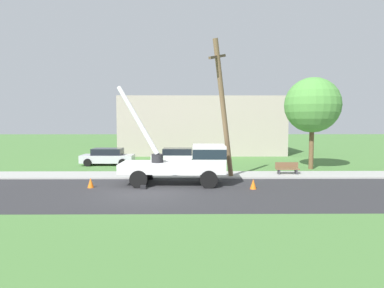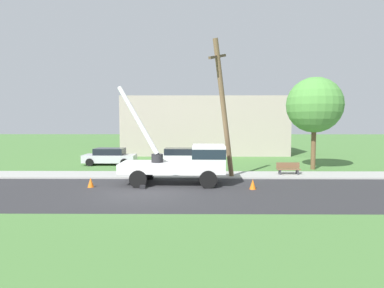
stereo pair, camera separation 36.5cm
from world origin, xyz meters
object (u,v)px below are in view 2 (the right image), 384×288
at_px(utility_truck, 187,161).
at_px(traffic_cone_behind, 91,182).
at_px(parked_sedan_white, 179,156).
at_px(traffic_cone_ahead, 253,184).
at_px(parked_sedan_silver, 110,156).
at_px(park_bench, 288,169).
at_px(roadside_tree_near, 315,105).
at_px(leaning_utility_pole, 224,109).

relative_size(utility_truck, traffic_cone_behind, 12.07).
distance_m(utility_truck, parked_sedan_white, 8.56).
relative_size(traffic_cone_ahead, parked_sedan_silver, 0.13).
relative_size(parked_sedan_silver, parked_sedan_white, 0.99).
relative_size(utility_truck, parked_sedan_silver, 1.53).
height_order(utility_truck, parked_sedan_white, utility_truck).
relative_size(utility_truck, park_bench, 4.22).
relative_size(traffic_cone_behind, parked_sedan_silver, 0.13).
distance_m(park_bench, roadside_tree_near, 6.06).
xyz_separation_m(traffic_cone_ahead, parked_sedan_white, (-4.56, 9.98, 0.43)).
height_order(traffic_cone_ahead, roadside_tree_near, roadside_tree_near).
xyz_separation_m(leaning_utility_pole, traffic_cone_ahead, (1.39, -2.91, -4.25)).
height_order(traffic_cone_ahead, parked_sedan_silver, parked_sedan_silver).
bearing_deg(parked_sedan_white, traffic_cone_ahead, -65.44).
distance_m(traffic_cone_ahead, parked_sedan_white, 10.98).
bearing_deg(parked_sedan_white, parked_sedan_silver, -179.59).
height_order(parked_sedan_silver, parked_sedan_white, same).
xyz_separation_m(utility_truck, parked_sedan_silver, (-6.85, 8.44, -0.70)).
xyz_separation_m(leaning_utility_pole, parked_sedan_silver, (-9.15, 7.03, -3.82)).
relative_size(leaning_utility_pole, parked_sedan_white, 1.98).
xyz_separation_m(leaning_utility_pole, park_bench, (4.64, 1.59, -4.07)).
xyz_separation_m(traffic_cone_ahead, traffic_cone_behind, (-9.16, 0.43, 0.00)).
xyz_separation_m(parked_sedan_white, park_bench, (7.81, -5.48, -0.25)).
distance_m(traffic_cone_behind, parked_sedan_white, 10.60).
distance_m(parked_sedan_white, roadside_tree_near, 11.68).
distance_m(leaning_utility_pole, parked_sedan_white, 8.64).
height_order(utility_truck, park_bench, utility_truck).
height_order(utility_truck, traffic_cone_behind, utility_truck).
bearing_deg(parked_sedan_silver, traffic_cone_ahead, -43.29).
bearing_deg(utility_truck, traffic_cone_ahead, -22.02).
xyz_separation_m(traffic_cone_behind, park_bench, (12.41, 4.06, 0.18)).
bearing_deg(parked_sedan_silver, roadside_tree_near, -8.54).
height_order(leaning_utility_pole, roadside_tree_near, leaning_utility_pole).
distance_m(traffic_cone_ahead, traffic_cone_behind, 9.17).
distance_m(traffic_cone_ahead, parked_sedan_silver, 14.49).
bearing_deg(traffic_cone_ahead, traffic_cone_behind, 177.28).
relative_size(traffic_cone_behind, parked_sedan_white, 0.13).
bearing_deg(traffic_cone_ahead, leaning_utility_pole, 115.56).
height_order(traffic_cone_behind, parked_sedan_white, parked_sedan_white).
relative_size(leaning_utility_pole, traffic_cone_ahead, 15.75).
xyz_separation_m(traffic_cone_behind, roadside_tree_near, (15.17, 7.01, 4.70)).
xyz_separation_m(parked_sedan_silver, parked_sedan_white, (5.98, 0.04, 0.00)).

